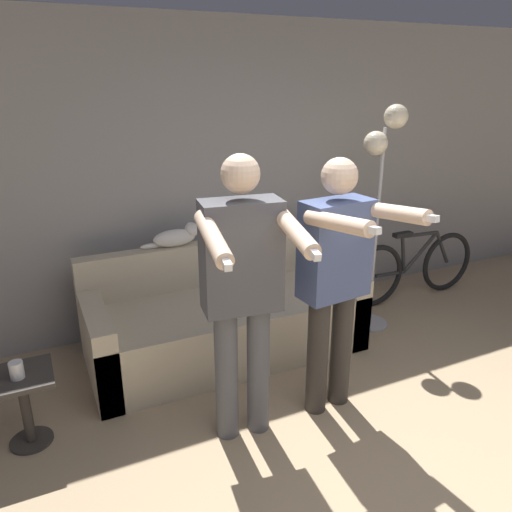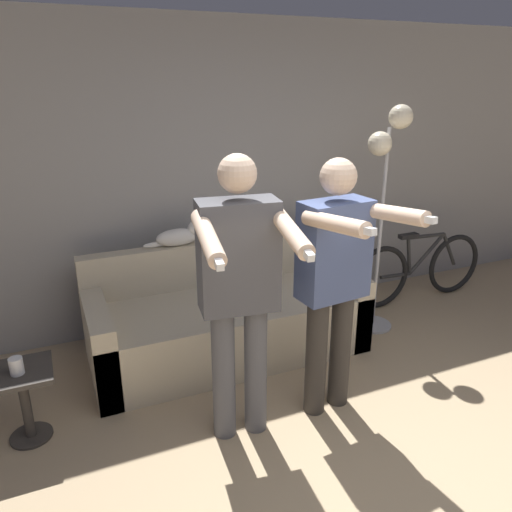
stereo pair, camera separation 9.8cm
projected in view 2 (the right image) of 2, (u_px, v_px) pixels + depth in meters
wall_back at (226, 177)px, 4.36m from camera, size 10.00×0.05×2.60m
couch at (227, 319)px, 4.02m from camera, size 2.15×0.91×0.84m
person_left at (239, 285)px, 2.83m from camera, size 0.58×0.72×1.75m
person_right at (335, 273)px, 3.08m from camera, size 0.55×0.71×1.69m
cat at (180, 236)px, 4.01m from camera, size 0.48×0.13×0.18m
floor_lamp at (387, 167)px, 4.03m from camera, size 0.37×0.34×1.92m
side_table at (23, 391)px, 3.01m from camera, size 0.36×0.36×0.48m
cup at (16, 366)px, 2.91m from camera, size 0.08×0.08×0.10m
bicycle at (419, 269)px, 4.94m from camera, size 1.54×0.07×0.71m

